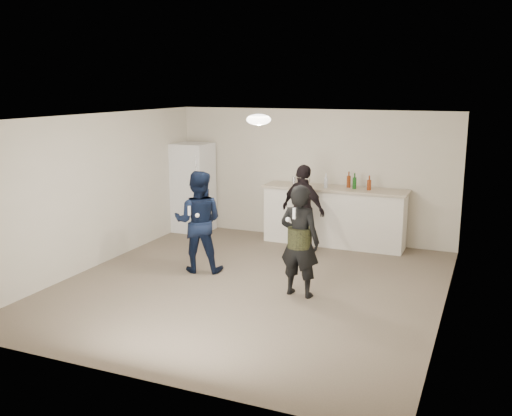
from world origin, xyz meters
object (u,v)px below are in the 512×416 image
at_px(man, 198,222).
at_px(spectator, 303,210).
at_px(shaker, 294,181).
at_px(woman, 300,241).
at_px(counter, 334,217).
at_px(fridge, 193,187).

bearing_deg(man, spectator, -146.39).
distance_m(shaker, spectator, 0.95).
height_order(man, spectator, man).
distance_m(woman, spectator, 2.02).
distance_m(shaker, man, 2.44).
bearing_deg(counter, man, -124.19).
bearing_deg(woman, spectator, -67.30).
xyz_separation_m(counter, man, (-1.59, -2.34, 0.29)).
relative_size(counter, man, 1.59).
height_order(counter, woman, woman).
height_order(counter, fridge, fridge).
distance_m(fridge, man, 2.64).
bearing_deg(fridge, shaker, -0.12).
relative_size(man, spectator, 1.02).
bearing_deg(shaker, fridge, 179.88).
height_order(fridge, shaker, fridge).
bearing_deg(shaker, spectator, -60.18).
relative_size(shaker, man, 0.10).
distance_m(fridge, shaker, 2.19).
bearing_deg(fridge, woman, -40.16).
relative_size(counter, spectator, 1.62).
height_order(fridge, spectator, fridge).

